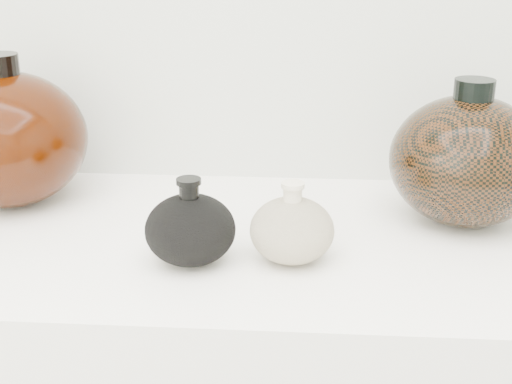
# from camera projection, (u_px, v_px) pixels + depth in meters

# --- Properties ---
(black_gourd_vase) EXTENTS (0.13, 0.13, 0.11)m
(black_gourd_vase) POSITION_uv_depth(u_px,v_px,m) (190.00, 229.00, 0.91)
(black_gourd_vase) COLOR black
(black_gourd_vase) RESTS_ON display_counter
(cream_gourd_vase) EXTENTS (0.14, 0.14, 0.11)m
(cream_gourd_vase) POSITION_uv_depth(u_px,v_px,m) (292.00, 230.00, 0.92)
(cream_gourd_vase) COLOR beige
(cream_gourd_vase) RESTS_ON display_counter
(left_round_pot) EXTENTS (0.31, 0.31, 0.23)m
(left_round_pot) POSITION_uv_depth(u_px,v_px,m) (7.00, 138.00, 1.09)
(left_round_pot) COLOR black
(left_round_pot) RESTS_ON display_counter
(right_round_pot) EXTENTS (0.22, 0.22, 0.21)m
(right_round_pot) POSITION_uv_depth(u_px,v_px,m) (467.00, 160.00, 1.02)
(right_round_pot) COLOR black
(right_round_pot) RESTS_ON display_counter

